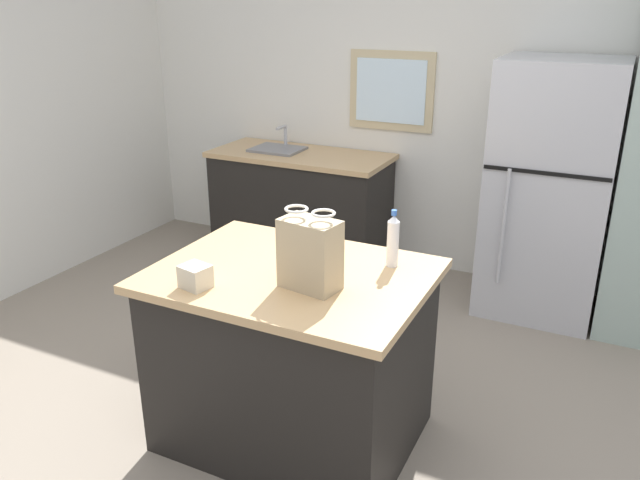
% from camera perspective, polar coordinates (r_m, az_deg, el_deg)
% --- Properties ---
extents(ground, '(6.50, 6.50, 0.00)m').
position_cam_1_polar(ground, '(3.35, -2.12, -17.30)').
color(ground, gray).
extents(back_wall, '(5.42, 0.13, 2.60)m').
position_cam_1_polar(back_wall, '(4.97, 11.29, 11.75)').
color(back_wall, silver).
rests_on(back_wall, ground).
extents(kitchen_island, '(1.25, 0.95, 0.90)m').
position_cam_1_polar(kitchen_island, '(3.11, -2.48, -10.42)').
color(kitchen_island, black).
rests_on(kitchen_island, ground).
extents(refrigerator, '(0.77, 0.74, 1.73)m').
position_cam_1_polar(refrigerator, '(4.50, 19.98, 4.20)').
color(refrigerator, '#B7B7BC').
rests_on(refrigerator, ground).
extents(sink_counter, '(1.43, 0.65, 1.10)m').
position_cam_1_polar(sink_counter, '(5.20, -1.79, 3.08)').
color(sink_counter, black).
rests_on(sink_counter, ground).
extents(shopping_bag, '(0.27, 0.19, 0.35)m').
position_cam_1_polar(shopping_bag, '(2.68, -0.91, -1.23)').
color(shopping_bag, tan).
rests_on(shopping_bag, kitchen_island).
extents(small_box, '(0.14, 0.13, 0.10)m').
position_cam_1_polar(small_box, '(2.77, -11.19, -3.26)').
color(small_box, beige).
rests_on(small_box, kitchen_island).
extents(bottle, '(0.06, 0.06, 0.27)m').
position_cam_1_polar(bottle, '(2.93, 6.60, -0.07)').
color(bottle, white).
rests_on(bottle, kitchen_island).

